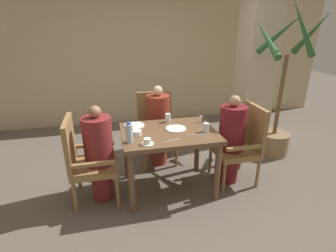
{
  "coord_description": "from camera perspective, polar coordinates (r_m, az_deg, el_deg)",
  "views": [
    {
      "loc": [
        -0.63,
        -2.72,
        1.94
      ],
      "look_at": [
        0.0,
        0.04,
        0.82
      ],
      "focal_mm": 28.0,
      "sensor_mm": 36.0,
      "label": 1
    }
  ],
  "objects": [
    {
      "name": "chair_left_side",
      "position": [
        3.08,
        -17.47,
        -6.74
      ],
      "size": [
        0.52,
        0.52,
        1.01
      ],
      "color": "olive",
      "rests_on": "ground_plane"
    },
    {
      "name": "diner_in_right_chair",
      "position": [
        3.35,
        13.61,
        -2.8
      ],
      "size": [
        0.32,
        0.32,
        1.15
      ],
      "color": "maroon",
      "rests_on": "ground_plane"
    },
    {
      "name": "wall_back",
      "position": [
        5.34,
        -6.28,
        15.67
      ],
      "size": [
        8.0,
        0.06,
        2.8
      ],
      "color": "#C6B289",
      "rests_on": "ground_plane"
    },
    {
      "name": "pepper_shaker",
      "position": [
        3.32,
        7.74,
        1.5
      ],
      "size": [
        0.03,
        0.03,
        0.08
      ],
      "color": "#4C3D2D",
      "rests_on": "dining_table"
    },
    {
      "name": "plate_main_left",
      "position": [
        3.2,
        -7.36,
        0.1
      ],
      "size": [
        0.25,
        0.25,
        0.01
      ],
      "color": "white",
      "rests_on": "dining_table"
    },
    {
      "name": "dining_table",
      "position": [
        3.07,
        0.17,
        -3.2
      ],
      "size": [
        1.09,
        0.82,
        0.77
      ],
      "color": "brown",
      "rests_on": "ground_plane"
    },
    {
      "name": "diner_in_left_chair",
      "position": [
        3.04,
        -14.74,
        -5.7
      ],
      "size": [
        0.32,
        0.32,
        1.14
      ],
      "color": "maroon",
      "rests_on": "ground_plane"
    },
    {
      "name": "glass_tall_near",
      "position": [
        3.29,
        -0.04,
        1.8
      ],
      "size": [
        0.07,
        0.07,
        0.11
      ],
      "color": "silver",
      "rests_on": "dining_table"
    },
    {
      "name": "glass_tall_mid",
      "position": [
        3.02,
        8.27,
        -0.35
      ],
      "size": [
        0.07,
        0.07,
        0.11
      ],
      "color": "silver",
      "rests_on": "dining_table"
    },
    {
      "name": "chair_far_side",
      "position": [
        3.85,
        -2.57,
        0.15
      ],
      "size": [
        0.52,
        0.52,
        1.01
      ],
      "color": "olive",
      "rests_on": "ground_plane"
    },
    {
      "name": "knife_beside_plate",
      "position": [
        2.94,
        6.34,
        -1.89
      ],
      "size": [
        0.21,
        0.03,
        0.0
      ],
      "color": "silver",
      "rests_on": "dining_table"
    },
    {
      "name": "teacup_with_saucer",
      "position": [
        2.71,
        -4.52,
        -3.45
      ],
      "size": [
        0.14,
        0.14,
        0.06
      ],
      "color": "white",
      "rests_on": "dining_table"
    },
    {
      "name": "potted_palm",
      "position": [
        4.29,
        22.73,
        2.71
      ],
      "size": [
        0.81,
        0.77,
        2.25
      ],
      "color": "#896B4C",
      "rests_on": "ground_plane"
    },
    {
      "name": "fork_beside_plate",
      "position": [
        2.79,
        1.13,
        -3.13
      ],
      "size": [
        0.2,
        0.05,
        0.0
      ],
      "color": "silver",
      "rests_on": "dining_table"
    },
    {
      "name": "plate_main_right",
      "position": [
        3.08,
        1.73,
        -0.57
      ],
      "size": [
        0.25,
        0.25,
        0.01
      ],
      "color": "white",
      "rests_on": "dining_table"
    },
    {
      "name": "bowl_small",
      "position": [
        2.95,
        -6.81,
        -1.43
      ],
      "size": [
        0.11,
        0.11,
        0.05
      ],
      "color": "white",
      "rests_on": "dining_table"
    },
    {
      "name": "ground_plane",
      "position": [
        3.4,
        0.16,
        -13.25
      ],
      "size": [
        16.0,
        16.0,
        0.0
      ],
      "primitive_type": "plane",
      "color": "#60564C"
    },
    {
      "name": "pillar_stone",
      "position": [
        4.82,
        18.66,
        13.47
      ],
      "size": [
        0.52,
        0.52,
        2.7
      ],
      "color": "beige",
      "rests_on": "ground_plane"
    },
    {
      "name": "water_bottle",
      "position": [
        2.74,
        -8.42,
        -1.54
      ],
      "size": [
        0.08,
        0.08,
        0.22
      ],
      "color": "silver",
      "rests_on": "dining_table"
    },
    {
      "name": "diner_in_far_chair",
      "position": [
        3.69,
        -2.16,
        0.21
      ],
      "size": [
        0.32,
        0.32,
        1.16
      ],
      "color": "maroon",
      "rests_on": "ground_plane"
    },
    {
      "name": "salt_shaker",
      "position": [
        3.31,
        7.1,
        1.48
      ],
      "size": [
        0.03,
        0.03,
        0.08
      ],
      "color": "white",
      "rests_on": "dining_table"
    },
    {
      "name": "chair_right_side",
      "position": [
        3.44,
        15.79,
        -3.41
      ],
      "size": [
        0.52,
        0.52,
        1.01
      ],
      "color": "olive",
      "rests_on": "ground_plane"
    }
  ]
}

